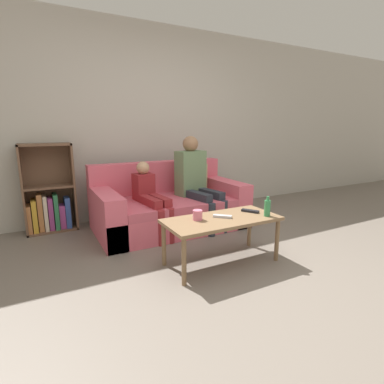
# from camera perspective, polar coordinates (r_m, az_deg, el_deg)

# --- Properties ---
(ground_plane) EXTENTS (22.00, 22.00, 0.00)m
(ground_plane) POSITION_cam_1_polar(r_m,az_deg,el_deg) (2.60, 10.67, -16.56)
(ground_plane) COLOR #70665B
(wall_back) EXTENTS (12.00, 0.06, 2.60)m
(wall_back) POSITION_cam_1_polar(r_m,az_deg,el_deg) (4.32, -8.60, 12.91)
(wall_back) COLOR #B7B2A8
(wall_back) RESTS_ON ground_plane
(couch) EXTENTS (1.80, 1.00, 0.79)m
(couch) POSITION_cam_1_polar(r_m,az_deg,el_deg) (3.79, -4.37, -2.79)
(couch) COLOR #DB5B70
(couch) RESTS_ON ground_plane
(bookshelf) EXTENTS (0.57, 0.28, 1.06)m
(bookshelf) POSITION_cam_1_polar(r_m,az_deg,el_deg) (4.00, -25.63, -1.18)
(bookshelf) COLOR brown
(bookshelf) RESTS_ON ground_plane
(coffee_table) EXTENTS (1.06, 0.49, 0.43)m
(coffee_table) POSITION_cam_1_polar(r_m,az_deg,el_deg) (2.75, 5.71, -5.89)
(coffee_table) COLOR brown
(coffee_table) RESTS_ON ground_plane
(person_adult) EXTENTS (0.44, 0.72, 1.13)m
(person_adult) POSITION_cam_1_polar(r_m,az_deg,el_deg) (3.76, 0.52, 2.98)
(person_adult) COLOR #282D38
(person_adult) RESTS_ON ground_plane
(person_child) EXTENTS (0.28, 0.69, 0.85)m
(person_child) POSITION_cam_1_polar(r_m,az_deg,el_deg) (3.47, -7.96, -0.66)
(person_child) COLOR maroon
(person_child) RESTS_ON ground_plane
(cup_near) EXTENTS (0.09, 0.09, 0.09)m
(cup_near) POSITION_cam_1_polar(r_m,az_deg,el_deg) (2.67, 1.06, -4.40)
(cup_near) COLOR pink
(cup_near) RESTS_ON coffee_table
(tv_remote_0) EXTENTS (0.16, 0.15, 0.02)m
(tv_remote_0) POSITION_cam_1_polar(r_m,az_deg,el_deg) (2.76, 5.81, -4.63)
(tv_remote_0) COLOR #B7B7BC
(tv_remote_0) RESTS_ON coffee_table
(tv_remote_1) EXTENTS (0.13, 0.17, 0.02)m
(tv_remote_1) POSITION_cam_1_polar(r_m,az_deg,el_deg) (2.97, 11.01, -3.58)
(tv_remote_1) COLOR black
(tv_remote_1) RESTS_ON coffee_table
(bottle) EXTENTS (0.06, 0.06, 0.19)m
(bottle) POSITION_cam_1_polar(r_m,az_deg,el_deg) (2.85, 14.15, -2.94)
(bottle) COLOR #33844C
(bottle) RESTS_ON coffee_table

